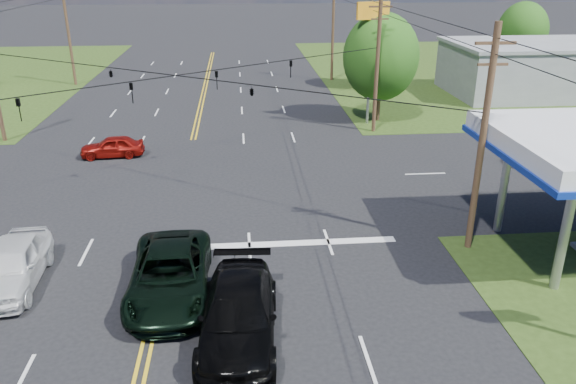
{
  "coord_description": "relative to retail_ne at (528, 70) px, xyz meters",
  "views": [
    {
      "loc": [
        3.23,
        -17.92,
        11.6
      ],
      "look_at": [
        5.38,
        6.0,
        1.65
      ],
      "focal_mm": 35.0,
      "sensor_mm": 36.0,
      "label": 1
    }
  ],
  "objects": [
    {
      "name": "suv_black",
      "position": [
        -27.0,
        -34.47,
        -1.31
      ],
      "size": [
        2.88,
        6.29,
        1.78
      ],
      "primitive_type": "imported",
      "rotation": [
        0.0,
        0.0,
        -0.06
      ],
      "color": "black",
      "rests_on": "ground"
    },
    {
      "name": "polesign_ne",
      "position": [
        -17.0,
        -8.89,
        4.84
      ],
      "size": [
        2.45,
        0.7,
        8.89
      ],
      "color": "#A5A5AA",
      "rests_on": "ground"
    },
    {
      "name": "sedan_far",
      "position": [
        -7.85,
        -19.0,
        -1.47
      ],
      "size": [
        5.04,
        2.12,
        1.45
      ],
      "primitive_type": "imported",
      "rotation": [
        0.0,
        0.0,
        -1.55
      ],
      "color": "#BAB9BE",
      "rests_on": "ground"
    },
    {
      "name": "sedan_red",
      "position": [
        -34.84,
        -15.13,
        -1.53
      ],
      "size": [
        4.02,
        1.84,
        1.34
      ],
      "primitive_type": "imported",
      "rotation": [
        0.0,
        0.0,
        -1.5
      ],
      "color": "maroon",
      "rests_on": "ground"
    },
    {
      "name": "grass_ne",
      "position": [
        5.0,
        12.0,
        -2.2
      ],
      "size": [
        46.0,
        48.0,
        0.03
      ],
      "primitive_type": "cube",
      "color": "#283B13",
      "rests_on": "ground"
    },
    {
      "name": "pole_left_far",
      "position": [
        -43.0,
        8.0,
        2.97
      ],
      "size": [
        1.6,
        0.28,
        10.0
      ],
      "color": "#3D2F1A",
      "rests_on": "ground"
    },
    {
      "name": "tree_right_a",
      "position": [
        -16.0,
        -8.0,
        2.67
      ],
      "size": [
        5.7,
        5.7,
        8.18
      ],
      "color": "#3D2F1A",
      "rests_on": "ground"
    },
    {
      "name": "power_lines",
      "position": [
        -30.0,
        -22.0,
        6.4
      ],
      "size": [
        26.04,
        100.0,
        0.64
      ],
      "color": "black",
      "rests_on": "ground"
    },
    {
      "name": "pickup_white",
      "position": [
        -35.58,
        -30.42,
        -1.32
      ],
      "size": [
        2.31,
        5.28,
        1.77
      ],
      "primitive_type": "imported",
      "rotation": [
        0.0,
        0.0,
        0.04
      ],
      "color": "silver",
      "rests_on": "ground"
    },
    {
      "name": "pole_ne",
      "position": [
        -17.0,
        -11.0,
        2.72
      ],
      "size": [
        1.6,
        0.28,
        9.5
      ],
      "color": "#3D2F1A",
      "rests_on": "ground"
    },
    {
      "name": "pickup_dkgreen",
      "position": [
        -29.5,
        -31.67,
        -1.32
      ],
      "size": [
        3.07,
        6.39,
        1.76
      ],
      "primitive_type": "imported",
      "rotation": [
        0.0,
        0.0,
        0.02
      ],
      "color": "black",
      "rests_on": "ground"
    },
    {
      "name": "stop_bar",
      "position": [
        -25.0,
        -28.0,
        -2.2
      ],
      "size": [
        10.0,
        0.5,
        0.02
      ],
      "primitive_type": "cube",
      "color": "silver",
      "rests_on": "ground"
    },
    {
      "name": "retail_ne",
      "position": [
        0.0,
        0.0,
        0.0
      ],
      "size": [
        14.0,
        10.0,
        4.4
      ],
      "primitive_type": "cube",
      "color": "slate",
      "rests_on": "ground"
    },
    {
      "name": "tree_right_b",
      "position": [
        -13.5,
        4.0,
        2.02
      ],
      "size": [
        4.94,
        4.94,
        7.09
      ],
      "color": "#3D2F1A",
      "rests_on": "ground"
    },
    {
      "name": "pole_right_far",
      "position": [
        -17.0,
        8.0,
        2.97
      ],
      "size": [
        1.6,
        0.28,
        10.0
      ],
      "color": "#3D2F1A",
      "rests_on": "ground"
    },
    {
      "name": "pole_se",
      "position": [
        -17.0,
        -29.0,
        2.72
      ],
      "size": [
        1.6,
        0.28,
        9.5
      ],
      "color": "#3D2F1A",
      "rests_on": "ground"
    },
    {
      "name": "span_wire_signals",
      "position": [
        -30.0,
        -20.0,
        3.8
      ],
      "size": [
        26.0,
        18.0,
        1.13
      ],
      "color": "black",
      "rests_on": "ground"
    },
    {
      "name": "ground",
      "position": [
        -30.0,
        -20.0,
        -2.2
      ],
      "size": [
        280.0,
        280.0,
        0.0
      ],
      "primitive_type": "plane",
      "color": "black",
      "rests_on": "ground"
    },
    {
      "name": "tree_far_r",
      "position": [
        4.0,
        10.0,
        2.34
      ],
      "size": [
        5.32,
        5.32,
        7.63
      ],
      "color": "#3D2F1A",
      "rests_on": "ground"
    }
  ]
}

